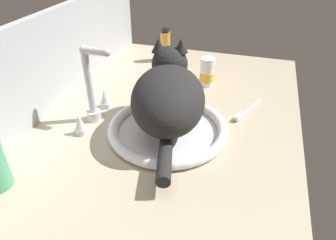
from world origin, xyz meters
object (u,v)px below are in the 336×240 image
at_px(cat, 168,94).
at_px(amber_bottle, 165,45).
at_px(pill_bottle, 207,73).
at_px(sink_basin, 168,129).
at_px(toothbrush, 248,110).
at_px(faucet, 92,95).

xyz_separation_m(cat, amber_bottle, (0.47, 0.15, -0.05)).
distance_m(pill_bottle, amber_bottle, 0.27).
distance_m(sink_basin, toothbrush, 0.26).
xyz_separation_m(cat, toothbrush, (0.16, -0.20, -0.10)).
bearing_deg(amber_bottle, cat, -161.65).
distance_m(cat, toothbrush, 0.27).
distance_m(sink_basin, pill_bottle, 0.31).
xyz_separation_m(pill_bottle, toothbrush, (-0.14, -0.15, -0.04)).
bearing_deg(cat, faucet, 94.48).
height_order(cat, amber_bottle, cat).
xyz_separation_m(faucet, cat, (0.02, -0.21, 0.03)).
bearing_deg(toothbrush, amber_bottle, 48.95).
distance_m(sink_basin, cat, 0.10).
relative_size(sink_basin, cat, 0.82).
height_order(amber_bottle, toothbrush, amber_bottle).
bearing_deg(toothbrush, cat, 127.84).
distance_m(cat, pill_bottle, 0.30).
bearing_deg(pill_bottle, sink_basin, 172.01).
bearing_deg(amber_bottle, toothbrush, -131.05).
distance_m(faucet, toothbrush, 0.45).
distance_m(pill_bottle, toothbrush, 0.21).
bearing_deg(sink_basin, faucet, 90.00).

